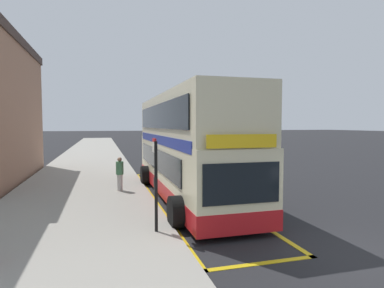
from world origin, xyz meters
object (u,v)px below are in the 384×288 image
Objects in this scene: pedestrian_waiting_near_sign at (120,173)px; parked_car_black_far at (193,149)px; double_decker_bus at (186,150)px; parked_car_maroon_across at (166,141)px; bus_stop_sign at (156,176)px; parked_car_white_kerbside at (169,139)px.

parked_car_black_far is at bearing 62.75° from pedestrian_waiting_near_sign.
double_decker_bus reaches higher than parked_car_maroon_across.
parked_car_maroon_across is 32.17m from pedestrian_waiting_near_sign.
bus_stop_sign reaches higher than parked_car_white_kerbside.
parked_car_maroon_across is at bearing 78.57° from bus_stop_sign.
bus_stop_sign is 1.71× the size of pedestrian_waiting_near_sign.
parked_car_black_far is 2.74× the size of pedestrian_waiting_near_sign.
parked_car_maroon_across is 7.06m from parked_car_white_kerbside.
parked_car_white_kerbside is at bearing -98.18° from parked_car_black_far.
double_decker_bus is 2.75× the size of parked_car_black_far.
double_decker_bus is at bearing -102.94° from parked_car_white_kerbside.
double_decker_bus is 39.96m from parked_car_white_kerbside.
parked_car_maroon_across is (0.30, 15.82, 0.00)m from parked_car_black_far.
parked_car_white_kerbside is at bearing 77.90° from bus_stop_sign.
parked_car_maroon_across is 2.74× the size of pedestrian_waiting_near_sign.
double_decker_bus reaches higher than parked_car_white_kerbside.
double_decker_bus is at bearing 70.40° from parked_car_black_far.
pedestrian_waiting_near_sign is (-7.87, -15.29, 0.16)m from parked_car_black_far.
double_decker_bus reaches higher than pedestrian_waiting_near_sign.
parked_car_maroon_across is (5.39, 32.47, -1.27)m from double_decker_bus.
parked_car_black_far is 17.19m from pedestrian_waiting_near_sign.
parked_car_black_far is at bearing 73.01° from double_decker_bus.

